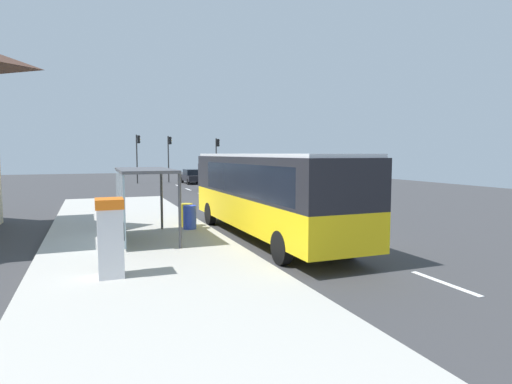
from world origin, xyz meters
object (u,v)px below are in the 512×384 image
object	(u,v)px
traffic_light_near_side	(217,153)
ticket_machine	(110,237)
traffic_light_far_side	(138,151)
bus	(267,190)
sedan_near	(193,176)
white_van	(216,175)
recycling_bin_yellow	(186,215)
recycling_bin_blue	(190,217)
traffic_light_median	(169,152)
bus_shelter	(136,186)

from	to	relation	value
traffic_light_near_side	ticket_machine	bearing A→B (deg)	-109.81
traffic_light_far_side	bus	bearing A→B (deg)	-87.58
bus	traffic_light_far_side	world-z (taller)	traffic_light_far_side
sedan_near	traffic_light_far_side	distance (m)	6.50
bus	sedan_near	world-z (taller)	bus
white_van	ticket_machine	world-z (taller)	white_van
ticket_machine	traffic_light_near_side	size ratio (longest dim) A/B	0.39
white_van	recycling_bin_yellow	xyz separation A→B (m)	(-6.40, -18.06, -0.69)
recycling_bin_blue	sedan_near	bearing A→B (deg)	77.12
sedan_near	ticket_machine	distance (m)	35.75
sedan_near	recycling_bin_yellow	bearing A→B (deg)	-103.20
traffic_light_near_side	traffic_light_median	distance (m)	5.35
sedan_near	traffic_light_median	bearing A→B (deg)	120.41
traffic_light_far_side	bus_shelter	size ratio (longest dim) A/B	1.31
ticket_machine	traffic_light_near_side	bearing A→B (deg)	70.19
recycling_bin_blue	bus_shelter	distance (m)	3.03
recycling_bin_blue	traffic_light_near_side	bearing A→B (deg)	72.11
bus	sedan_near	bearing A→B (deg)	82.51
ticket_machine	bus_shelter	bearing A→B (deg)	76.65
recycling_bin_blue	recycling_bin_yellow	distance (m)	0.70
traffic_light_far_side	traffic_light_median	xyz separation A→B (m)	(3.50, 0.80, -0.04)
sedan_near	bus_shelter	xyz separation A→B (m)	(-8.71, -29.91, 1.31)
ticket_machine	traffic_light_far_side	distance (m)	37.16
ticket_machine	recycling_bin_blue	world-z (taller)	ticket_machine
bus	ticket_machine	world-z (taller)	bus
sedan_near	traffic_light_far_side	bearing A→B (deg)	155.70
ticket_machine	traffic_light_near_side	world-z (taller)	traffic_light_near_side
traffic_light_median	bus_shelter	distance (m)	33.87
white_van	recycling_bin_blue	size ratio (longest dim) A/B	5.50
traffic_light_near_side	bus	bearing A→B (deg)	-102.64
traffic_light_median	sedan_near	bearing A→B (deg)	-59.59
ticket_machine	recycling_bin_yellow	distance (m)	7.44
traffic_light_far_side	traffic_light_median	size ratio (longest dim) A/B	1.01
recycling_bin_blue	white_van	bearing A→B (deg)	71.16
traffic_light_near_side	recycling_bin_yellow	bearing A→B (deg)	-108.28
traffic_light_median	recycling_bin_blue	bearing A→B (deg)	-98.26
recycling_bin_blue	recycling_bin_yellow	bearing A→B (deg)	90.00
ticket_machine	recycling_bin_yellow	world-z (taller)	ticket_machine
bus	recycling_bin_blue	xyz separation A→B (m)	(-2.49, 2.10, -1.19)
bus	bus_shelter	bearing A→B (deg)	172.62
traffic_light_median	bus_shelter	bearing A→B (deg)	-101.61
bus	traffic_light_near_side	distance (m)	32.99
white_van	traffic_light_median	distance (m)	13.19
bus	recycling_bin_yellow	world-z (taller)	bus
sedan_near	traffic_light_near_side	size ratio (longest dim) A/B	0.90
bus	white_van	size ratio (longest dim) A/B	2.11
sedan_near	traffic_light_far_side	xyz separation A→B (m)	(-5.40, 2.44, 2.67)
recycling_bin_yellow	traffic_light_far_side	xyz separation A→B (m)	(1.10, 30.16, 2.81)
ticket_machine	bus_shelter	world-z (taller)	bus_shelter
recycling_bin_blue	bus_shelter	bearing A→B (deg)	-146.01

